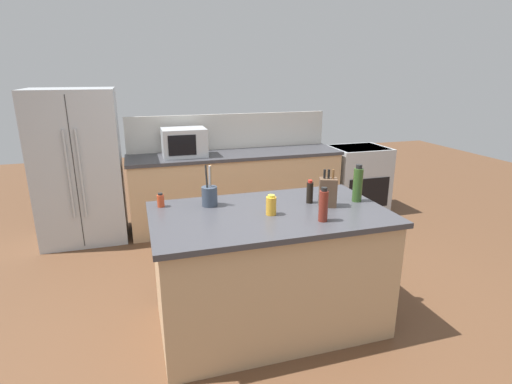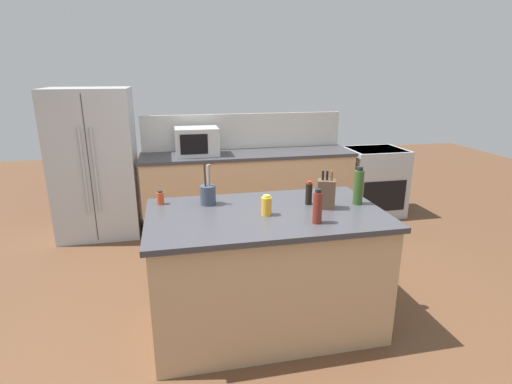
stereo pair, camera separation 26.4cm
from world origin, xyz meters
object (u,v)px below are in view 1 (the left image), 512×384
at_px(vinegar_bottle, 323,205).
at_px(spice_jar_paprika, 161,200).
at_px(refrigerator, 79,167).
at_px(knife_block, 328,192).
at_px(utensil_crock, 210,195).
at_px(soy_sauce_bottle, 310,192).
at_px(honey_jar, 271,205).
at_px(olive_oil_bottle, 358,184).
at_px(range_oven, 357,179).
at_px(microwave, 184,142).

bearing_deg(vinegar_bottle, spice_jar_paprika, 148.77).
xyz_separation_m(refrigerator, knife_block, (2.02, -2.26, 0.18)).
height_order(utensil_crock, soy_sauce_bottle, utensil_crock).
xyz_separation_m(refrigerator, vinegar_bottle, (1.84, -2.54, 0.18)).
bearing_deg(utensil_crock, soy_sauce_bottle, -11.98).
relative_size(vinegar_bottle, honey_jar, 1.62).
relative_size(utensil_crock, vinegar_bottle, 1.32).
distance_m(honey_jar, soy_sauce_bottle, 0.41).
height_order(refrigerator, olive_oil_bottle, refrigerator).
distance_m(range_oven, vinegar_bottle, 3.11).
distance_m(knife_block, spice_jar_paprika, 1.28).
bearing_deg(knife_block, spice_jar_paprika, -175.24).
bearing_deg(vinegar_bottle, knife_block, 58.07).
bearing_deg(microwave, refrigerator, 177.57).
distance_m(range_oven, knife_block, 2.79).
distance_m(vinegar_bottle, spice_jar_paprika, 1.23).
bearing_deg(microwave, olive_oil_bottle, -63.33).
height_order(olive_oil_bottle, soy_sauce_bottle, olive_oil_bottle).
bearing_deg(soy_sauce_bottle, knife_block, -50.49).
bearing_deg(honey_jar, knife_block, 6.29).
bearing_deg(honey_jar, spice_jar_paprika, 151.22).
bearing_deg(soy_sauce_bottle, utensil_crock, 168.02).
distance_m(refrigerator, spice_jar_paprika, 2.06).
relative_size(vinegar_bottle, soy_sauce_bottle, 1.31).
xyz_separation_m(knife_block, honey_jar, (-0.47, -0.05, -0.04)).
distance_m(olive_oil_bottle, honey_jar, 0.76).
xyz_separation_m(knife_block, spice_jar_paprika, (-1.22, 0.36, -0.06)).
distance_m(refrigerator, vinegar_bottle, 3.14).
xyz_separation_m(microwave, knife_block, (0.81, -2.21, -0.06)).
bearing_deg(soy_sauce_bottle, spice_jar_paprika, 167.82).
height_order(olive_oil_bottle, honey_jar, olive_oil_bottle).
xyz_separation_m(microwave, spice_jar_paprika, (-0.42, -1.85, -0.12)).
bearing_deg(vinegar_bottle, refrigerator, 126.01).
xyz_separation_m(utensil_crock, honey_jar, (0.39, -0.33, -0.01)).
distance_m(utensil_crock, spice_jar_paprika, 0.37).
xyz_separation_m(spice_jar_paprika, honey_jar, (0.75, -0.41, 0.02)).
bearing_deg(utensil_crock, olive_oil_bottle, -11.63).
relative_size(utensil_crock, soy_sauce_bottle, 1.73).
xyz_separation_m(olive_oil_bottle, soy_sauce_bottle, (-0.38, 0.07, -0.05)).
bearing_deg(utensil_crock, knife_block, -17.91).
bearing_deg(olive_oil_bottle, vinegar_bottle, -144.75).
distance_m(knife_block, vinegar_bottle, 0.33).
bearing_deg(honey_jar, olive_oil_bottle, 7.21).
bearing_deg(range_oven, olive_oil_bottle, -121.49).
bearing_deg(knife_block, olive_oil_bottle, 29.88).
distance_m(refrigerator, knife_block, 3.03).
xyz_separation_m(vinegar_bottle, spice_jar_paprika, (-1.05, 0.64, -0.06)).
relative_size(microwave, utensil_crock, 1.62).
xyz_separation_m(refrigerator, range_oven, (3.62, -0.05, -0.41)).
height_order(range_oven, spice_jar_paprika, spice_jar_paprika).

